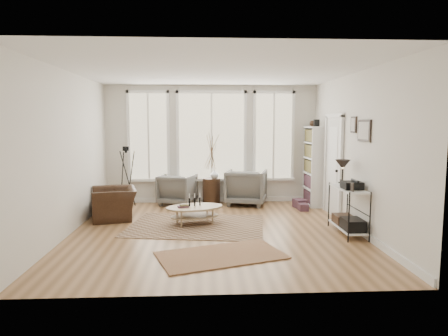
{
  "coord_description": "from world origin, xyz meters",
  "views": [
    {
      "loc": [
        -0.2,
        -7.18,
        1.99
      ],
      "look_at": [
        0.2,
        0.6,
        1.1
      ],
      "focal_mm": 32.0,
      "sensor_mm": 36.0,
      "label": 1
    }
  ],
  "objects": [
    {
      "name": "accent_chair",
      "position": [
        -2.06,
        1.05,
        0.32
      ],
      "size": [
        1.17,
        1.08,
        0.64
      ],
      "primitive_type": "imported",
      "rotation": [
        0.0,
        0.0,
        -1.32
      ],
      "color": "#321F13",
      "rests_on": "ground"
    },
    {
      "name": "door",
      "position": [
        2.57,
        1.15,
        1.12
      ],
      "size": [
        0.09,
        1.06,
        2.22
      ],
      "color": "silver",
      "rests_on": "ground"
    },
    {
      "name": "armchair_right",
      "position": [
        0.83,
        2.35,
        0.43
      ],
      "size": [
        1.14,
        1.16,
        0.86
      ],
      "primitive_type": "imported",
      "rotation": [
        0.0,
        0.0,
        2.87
      ],
      "color": "slate",
      "rests_on": "ground"
    },
    {
      "name": "rug_runner",
      "position": [
        0.05,
        -1.39,
        0.01
      ],
      "size": [
        2.07,
        1.57,
        0.01
      ],
      "primitive_type": "cube",
      "rotation": [
        0.0,
        0.0,
        0.33
      ],
      "color": "brown",
      "rests_on": "ground"
    },
    {
      "name": "side_table",
      "position": [
        -0.01,
        2.45,
        0.86
      ],
      "size": [
        0.42,
        0.42,
        1.78
      ],
      "color": "#321F13",
      "rests_on": "ground"
    },
    {
      "name": "bay_window",
      "position": [
        0.0,
        2.71,
        1.61
      ],
      "size": [
        4.14,
        0.12,
        2.24
      ],
      "color": "beige",
      "rests_on": "ground"
    },
    {
      "name": "wall_art",
      "position": [
        2.58,
        -0.27,
        1.88
      ],
      "size": [
        0.04,
        0.88,
        0.44
      ],
      "color": "black",
      "rests_on": "ground"
    },
    {
      "name": "low_shelf",
      "position": [
        2.38,
        -0.3,
        0.51
      ],
      "size": [
        0.38,
        1.08,
        1.3
      ],
      "color": "white",
      "rests_on": "ground"
    },
    {
      "name": "tripod_camera",
      "position": [
        -2.02,
        2.26,
        0.66
      ],
      "size": [
        0.5,
        0.5,
        1.43
      ],
      "color": "black",
      "rests_on": "ground"
    },
    {
      "name": "armchair_left",
      "position": [
        -0.84,
        2.45,
        0.37
      ],
      "size": [
        1.01,
        1.02,
        0.74
      ],
      "primitive_type": "imported",
      "rotation": [
        0.0,
        0.0,
        2.83
      ],
      "color": "slate",
      "rests_on": "ground"
    },
    {
      "name": "vase",
      "position": [
        0.06,
        2.45,
        0.75
      ],
      "size": [
        0.23,
        0.23,
        0.22
      ],
      "primitive_type": "imported",
      "rotation": [
        0.0,
        0.0,
        0.07
      ],
      "color": "silver",
      "rests_on": "side_table"
    },
    {
      "name": "rug_main",
      "position": [
        -0.34,
        0.38,
        0.01
      ],
      "size": [
        2.81,
        2.27,
        0.01
      ],
      "primitive_type": "cube",
      "rotation": [
        0.0,
        0.0,
        -0.15
      ],
      "color": "brown",
      "rests_on": "ground"
    },
    {
      "name": "book_stack_far",
      "position": [
        2.05,
        1.6,
        0.08
      ],
      "size": [
        0.21,
        0.26,
        0.16
      ],
      "primitive_type": "cube",
      "rotation": [
        0.0,
        0.0,
        0.05
      ],
      "color": "maroon",
      "rests_on": "ground"
    },
    {
      "name": "coffee_table",
      "position": [
        -0.39,
        0.52,
        0.28
      ],
      "size": [
        1.28,
        1.01,
        0.52
      ],
      "color": "tan",
      "rests_on": "ground"
    },
    {
      "name": "bookcase",
      "position": [
        2.44,
        2.23,
        0.96
      ],
      "size": [
        0.31,
        0.85,
        2.06
      ],
      "color": "white",
      "rests_on": "ground"
    },
    {
      "name": "room",
      "position": [
        0.02,
        0.03,
        1.43
      ],
      "size": [
        5.5,
        5.54,
        2.9
      ],
      "color": "#A2774D",
      "rests_on": "ground"
    },
    {
      "name": "book_stack_near",
      "position": [
        2.05,
        1.91,
        0.1
      ],
      "size": [
        0.31,
        0.36,
        0.2
      ],
      "primitive_type": "cube",
      "rotation": [
        0.0,
        0.0,
        0.23
      ],
      "color": "maroon",
      "rests_on": "ground"
    }
  ]
}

